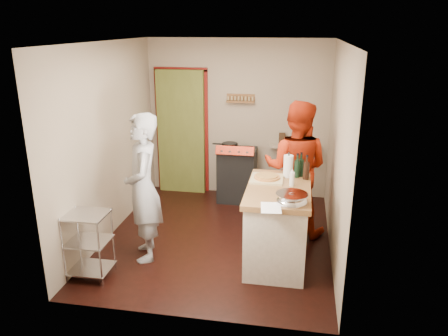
{
  "coord_description": "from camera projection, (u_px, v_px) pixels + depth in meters",
  "views": [
    {
      "loc": [
        1.02,
        -5.32,
        2.8
      ],
      "look_at": [
        0.08,
        0.0,
        1.02
      ],
      "focal_mm": 35.0,
      "sensor_mm": 36.0,
      "label": 1
    }
  ],
  "objects": [
    {
      "name": "right_wall",
      "position": [
        337.0,
        153.0,
        5.36
      ],
      "size": [
        0.04,
        3.5,
        2.6
      ],
      "primitive_type": "cube",
      "color": "gray",
      "rests_on": "ground"
    },
    {
      "name": "island",
      "position": [
        278.0,
        222.0,
        5.31
      ],
      "size": [
        0.75,
        1.42,
        1.27
      ],
      "color": "beige",
      "rests_on": "ground"
    },
    {
      "name": "back_wall",
      "position": [
        201.0,
        127.0,
        7.44
      ],
      "size": [
        3.0,
        0.44,
        2.6
      ],
      "color": "gray",
      "rests_on": "ground"
    },
    {
      "name": "person_red",
      "position": [
        296.0,
        168.0,
        5.94
      ],
      "size": [
        1.02,
        0.86,
        1.86
      ],
      "primitive_type": "imported",
      "rotation": [
        0.0,
        0.0,
        2.95
      ],
      "color": "#A9240B",
      "rests_on": "ground"
    },
    {
      "name": "ceiling",
      "position": [
        217.0,
        41.0,
        5.2
      ],
      "size": [
        3.0,
        3.5,
        0.02
      ],
      "primitive_type": "cube",
      "color": "white",
      "rests_on": "back_wall"
    },
    {
      "name": "left_wall",
      "position": [
        108.0,
        142.0,
        5.86
      ],
      "size": [
        0.04,
        3.5,
        2.6
      ],
      "primitive_type": "cube",
      "color": "gray",
      "rests_on": "ground"
    },
    {
      "name": "person_stripe",
      "position": [
        143.0,
        188.0,
        5.27
      ],
      "size": [
        0.65,
        0.78,
        1.83
      ],
      "primitive_type": "imported",
      "rotation": [
        0.0,
        0.0,
        -1.21
      ],
      "color": "silver",
      "rests_on": "ground"
    },
    {
      "name": "floor",
      "position": [
        218.0,
        238.0,
        6.02
      ],
      "size": [
        3.5,
        3.5,
        0.0
      ],
      "primitive_type": "plane",
      "color": "black",
      "rests_on": "ground"
    },
    {
      "name": "wire_shelving",
      "position": [
        88.0,
        242.0,
        4.97
      ],
      "size": [
        0.48,
        0.4,
        0.8
      ],
      "color": "silver",
      "rests_on": "ground"
    },
    {
      "name": "stove",
      "position": [
        237.0,
        174.0,
        7.2
      ],
      "size": [
        0.6,
        0.63,
        1.0
      ],
      "color": "black",
      "rests_on": "ground"
    }
  ]
}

